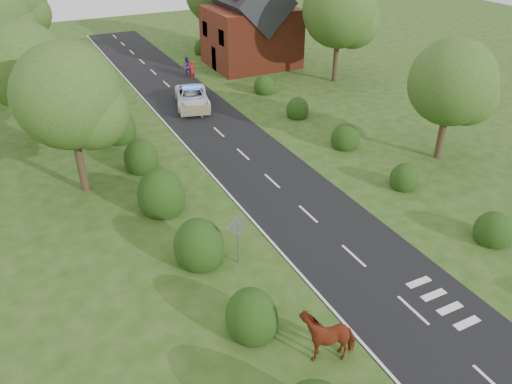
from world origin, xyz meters
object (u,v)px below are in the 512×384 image
cow (328,335)px  pedestrian_red (192,70)px  road_sign (238,233)px  police_van (192,97)px  pedestrian_purple (187,66)px

cow → pedestrian_red: bearing=-174.8°
road_sign → cow: (0.68, -6.17, -0.85)m
police_van → pedestrian_purple: bearing=88.2°
cow → pedestrian_purple: pedestrian_purple is taller
police_van → pedestrian_purple: size_ratio=3.39×
road_sign → police_van: road_sign is taller
police_van → pedestrian_purple: 8.31m
pedestrian_purple → police_van: bearing=68.6°
cow → road_sign: bearing=-156.5°
road_sign → pedestrian_red: (7.61, 26.31, -0.82)m
road_sign → pedestrian_purple: size_ratio=1.45×
road_sign → police_van: 20.35m
pedestrian_red → road_sign: bearing=58.8°
cow → police_van: size_ratio=0.38×
cow → police_van: police_van is taller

